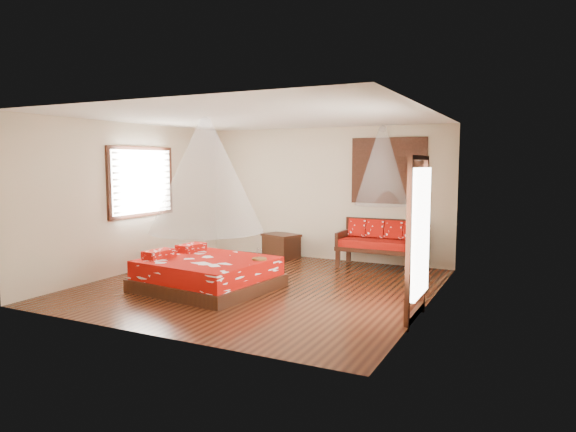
# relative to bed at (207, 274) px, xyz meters

# --- Properties ---
(room) EXTENTS (5.54, 5.54, 2.84)m
(room) POSITION_rel_bed_xyz_m (0.69, 0.56, 1.15)
(room) COLOR black
(room) RESTS_ON ground
(bed) EXTENTS (2.19, 2.02, 0.63)m
(bed) POSITION_rel_bed_xyz_m (0.00, 0.00, 0.00)
(bed) COLOR black
(bed) RESTS_ON floor
(daybed) EXTENTS (1.68, 0.75, 0.94)m
(daybed) POSITION_rel_bed_xyz_m (2.11, 2.94, 0.27)
(daybed) COLOR black
(daybed) RESTS_ON floor
(storage_chest) EXTENTS (0.90, 0.78, 0.52)m
(storage_chest) POSITION_rel_bed_xyz_m (-0.17, 3.01, 0.01)
(storage_chest) COLOR black
(storage_chest) RESTS_ON floor
(shutter_panel) EXTENTS (1.52, 0.06, 1.32)m
(shutter_panel) POSITION_rel_bed_xyz_m (2.11, 3.28, 1.65)
(shutter_panel) COLOR black
(shutter_panel) RESTS_ON wall_back
(window_left) EXTENTS (0.10, 1.74, 1.34)m
(window_left) POSITION_rel_bed_xyz_m (-2.02, 0.76, 1.45)
(window_left) COLOR black
(window_left) RESTS_ON wall_left
(glazed_door) EXTENTS (0.08, 1.02, 2.16)m
(glazed_door) POSITION_rel_bed_xyz_m (3.41, -0.04, 0.82)
(glazed_door) COLOR black
(glazed_door) RESTS_ON floor
(wine_tray) EXTENTS (0.24, 0.24, 0.20)m
(wine_tray) POSITION_rel_bed_xyz_m (0.82, 0.29, 0.30)
(wine_tray) COLOR brown
(wine_tray) RESTS_ON bed
(mosquito_net_main) EXTENTS (1.85, 1.85, 1.80)m
(mosquito_net_main) POSITION_rel_bed_xyz_m (0.02, -0.00, 1.60)
(mosquito_net_main) COLOR white
(mosquito_net_main) RESTS_ON ceiling
(mosquito_net_daybed) EXTENTS (1.03, 1.03, 1.50)m
(mosquito_net_daybed) POSITION_rel_bed_xyz_m (2.11, 2.81, 1.75)
(mosquito_net_daybed) COLOR white
(mosquito_net_daybed) RESTS_ON ceiling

